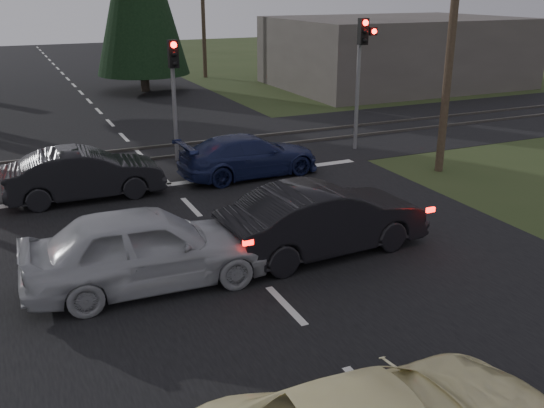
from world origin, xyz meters
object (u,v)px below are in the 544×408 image
traffic_signal_center (174,80)px  utility_pole_mid (203,3)px  dark_hatchback (324,219)px  blue_sedan (249,156)px  dark_car_far (84,174)px  traffic_signal_right (362,59)px  utility_pole_near (453,21)px  silver_car (147,248)px

traffic_signal_center → utility_pole_mid: (7.50, 19.32, 1.92)m
traffic_signal_center → dark_hatchback: bearing=-84.4°
traffic_signal_center → dark_hatchback: 9.04m
blue_sedan → dark_car_far: (-5.09, -0.09, 0.06)m
utility_pole_mid → blue_sedan: size_ratio=1.98×
traffic_signal_right → dark_hatchback: bearing=-126.9°
traffic_signal_center → utility_pole_near: bearing=-32.0°
traffic_signal_center → blue_sedan: (1.59, -2.60, -2.15)m
utility_pole_mid → dark_hatchback: (-6.64, -28.09, -3.93)m
utility_pole_near → blue_sedan: utility_pole_near is taller
traffic_signal_right → blue_sedan: (-4.95, -1.40, -2.65)m
traffic_signal_right → blue_sedan: traffic_signal_right is taller
traffic_signal_right → silver_car: 12.55m
utility_pole_near → dark_hatchback: 8.73m
dark_hatchback → traffic_signal_center: bearing=2.1°
traffic_signal_right → blue_sedan: size_ratio=1.03×
blue_sedan → traffic_signal_center: bearing=28.6°
blue_sedan → traffic_signal_right: bearing=-77.2°
traffic_signal_center → blue_sedan: bearing=-58.5°
silver_car → dark_car_far: bearing=5.7°
dark_car_far → silver_car: bearing=-176.2°
utility_pole_near → utility_pole_mid: bearing=90.0°
utility_pole_mid → blue_sedan: (-5.91, -21.92, -4.06)m
traffic_signal_right → dark_hatchback: size_ratio=0.98×
traffic_signal_center → silver_car: bearing=-109.8°
traffic_signal_right → dark_car_far: bearing=-171.6°
dark_hatchback → blue_sedan: (0.73, 6.17, -0.13)m
blue_sedan → dark_car_far: size_ratio=1.04×
traffic_signal_right → silver_car: traffic_signal_right is taller
dark_hatchback → dark_car_far: 7.48m
traffic_signal_center → utility_pole_mid: 20.82m
silver_car → blue_sedan: (4.75, 6.15, -0.17)m
traffic_signal_center → dark_car_far: bearing=-142.4°
traffic_signal_right → utility_pole_mid: 20.60m
traffic_signal_center → silver_car: traffic_signal_center is taller
traffic_signal_right → utility_pole_near: utility_pole_near is taller
traffic_signal_right → dark_car_far: (-10.05, -1.49, -2.59)m
utility_pole_near → silver_car: bearing=-159.1°
utility_pole_mid → blue_sedan: 23.07m
dark_hatchback → utility_pole_near: bearing=-61.9°
silver_car → traffic_signal_center: bearing=-17.4°
traffic_signal_center → traffic_signal_right: bearing=-10.4°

